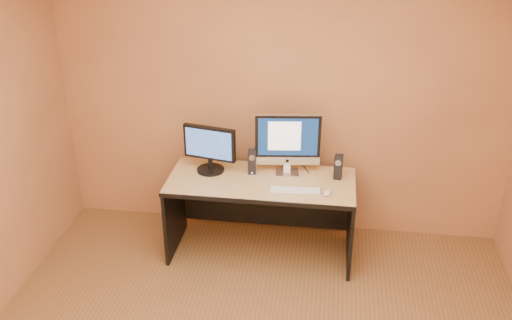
# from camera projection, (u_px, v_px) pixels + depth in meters

# --- Properties ---
(walls) EXTENTS (4.00, 4.00, 2.60)m
(walls) POSITION_uv_depth(u_px,v_px,m) (247.00, 216.00, 3.18)
(walls) COLOR #AC7445
(walls) RESTS_ON ground
(desk) EXTENTS (1.57, 0.69, 0.73)m
(desk) POSITION_uv_depth(u_px,v_px,m) (261.00, 217.00, 4.93)
(desk) COLOR tan
(desk) RESTS_ON ground
(imac) EXTENTS (0.58, 0.27, 0.54)m
(imac) POSITION_uv_depth(u_px,v_px,m) (288.00, 144.00, 4.78)
(imac) COLOR #BCBCC1
(imac) RESTS_ON desk
(second_monitor) EXTENTS (0.51, 0.33, 0.41)m
(second_monitor) POSITION_uv_depth(u_px,v_px,m) (210.00, 149.00, 4.84)
(second_monitor) COLOR black
(second_monitor) RESTS_ON desk
(speaker_left) EXTENTS (0.08, 0.08, 0.22)m
(speaker_left) POSITION_uv_depth(u_px,v_px,m) (252.00, 162.00, 4.85)
(speaker_left) COLOR black
(speaker_left) RESTS_ON desk
(speaker_right) EXTENTS (0.07, 0.08, 0.22)m
(speaker_right) POSITION_uv_depth(u_px,v_px,m) (338.00, 167.00, 4.76)
(speaker_right) COLOR black
(speaker_right) RESTS_ON desk
(keyboard) EXTENTS (0.43, 0.14, 0.02)m
(keyboard) POSITION_uv_depth(u_px,v_px,m) (295.00, 191.00, 4.60)
(keyboard) COLOR silver
(keyboard) RESTS_ON desk
(mouse) EXTENTS (0.08, 0.11, 0.04)m
(mouse) POSITION_uv_depth(u_px,v_px,m) (327.00, 193.00, 4.55)
(mouse) COLOR silver
(mouse) RESTS_ON desk
(cable_a) EXTENTS (0.09, 0.20, 0.01)m
(cable_a) POSITION_uv_depth(u_px,v_px,m) (305.00, 167.00, 4.98)
(cable_a) COLOR black
(cable_a) RESTS_ON desk
(cable_b) EXTENTS (0.05, 0.17, 0.01)m
(cable_b) POSITION_uv_depth(u_px,v_px,m) (284.00, 165.00, 5.02)
(cable_b) COLOR black
(cable_b) RESTS_ON desk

